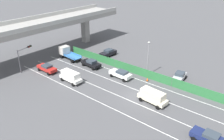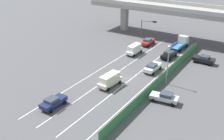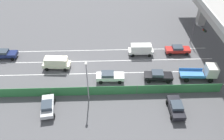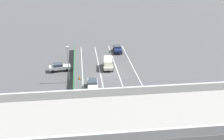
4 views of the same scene
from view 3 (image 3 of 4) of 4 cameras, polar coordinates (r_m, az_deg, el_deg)
The scene contains 18 objects.
ground_plane at distance 42.14m, azimuth -9.28°, elevation 0.61°, with size 300.00×300.00×0.00m, color #4C4C4F.
lane_line_left_edge at distance 46.05m, azimuth -3.94°, elevation 4.86°, with size 0.14×43.65×0.01m, color silver.
lane_line_mid_left at distance 43.19m, azimuth -4.03°, elevation 2.20°, with size 0.14×43.65×0.01m, color silver.
lane_line_mid_right at distance 40.43m, azimuth -4.13°, elevation -0.83°, with size 0.14×43.65×0.01m, color silver.
lane_line_right_edge at distance 37.81m, azimuth -4.24°, elevation -4.30°, with size 0.14×43.65×0.01m, color silver.
green_fence at distance 36.04m, azimuth -4.36°, elevation -5.12°, with size 0.10×39.75×1.71m.
car_van_cream at distance 41.90m, azimuth -13.47°, elevation 1.83°, with size 2.34×4.91×2.17m.
car_sedan_white at distance 38.39m, azimuth -0.56°, elevation -1.53°, with size 2.05×4.61×1.61m.
car_sedan_red at distance 46.38m, azimuth 15.77°, elevation 4.88°, with size 1.93×4.66×1.54m.
car_sedan_black at distance 39.31m, azimuth 11.23°, elevation -1.34°, with size 2.28×4.77×1.60m.
car_van_white at distance 44.44m, azimuth 7.10°, elevation 5.11°, with size 2.00×4.70×2.15m.
car_sedan_navy at distance 47.77m, azimuth -24.71°, elevation 3.63°, with size 2.06×4.27×1.60m.
flatbed_truck_blue at distance 41.44m, azimuth 21.87°, elevation -0.51°, with size 2.62×5.99×2.67m.
parked_wagon_silver at distance 34.98m, azimuth -15.52°, elevation -8.55°, with size 4.45×2.39×1.64m.
parked_sedan_dark at distance 34.81m, azimuth 15.41°, elevation -8.78°, with size 4.35×2.04×1.65m.
traffic_light at distance 48.20m, azimuth 20.23°, elevation 9.03°, with size 3.76×1.15×4.90m.
street_lamp at distance 33.18m, azimuth -6.12°, elevation -1.96°, with size 0.60×0.36×7.00m.
traffic_cone at distance 37.31m, azimuth -7.56°, elevation -4.65°, with size 0.47×0.47×0.70m.
Camera 3 is at (32.60, 5.67, 26.10)m, focal length 37.33 mm.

